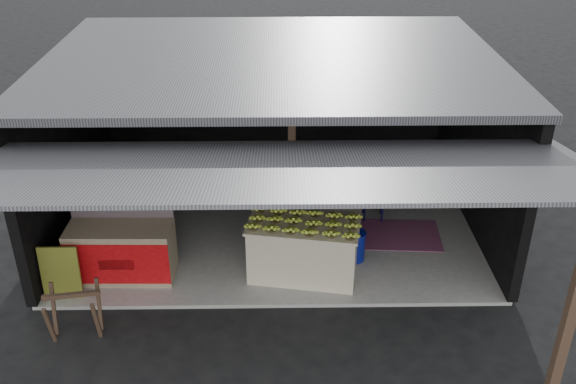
{
  "coord_description": "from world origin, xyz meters",
  "views": [
    {
      "loc": [
        0.1,
        -7.42,
        5.94
      ],
      "look_at": [
        0.24,
        1.52,
        1.1
      ],
      "focal_mm": 40.0,
      "sensor_mm": 36.0,
      "label": 1
    }
  ],
  "objects_px": {
    "water_barrel": "(355,247)",
    "plastic_chair": "(374,191)",
    "neighbor_stall": "(122,249)",
    "white_crate": "(293,214)",
    "banana_table": "(304,246)",
    "sawhorse": "(74,309)"
  },
  "relations": [
    {
      "from": "sawhorse",
      "to": "water_barrel",
      "type": "relative_size",
      "value": 1.58
    },
    {
      "from": "banana_table",
      "to": "sawhorse",
      "type": "bearing_deg",
      "value": -146.05
    },
    {
      "from": "banana_table",
      "to": "neighbor_stall",
      "type": "distance_m",
      "value": 2.78
    },
    {
      "from": "neighbor_stall",
      "to": "plastic_chair",
      "type": "relative_size",
      "value": 1.94
    },
    {
      "from": "neighbor_stall",
      "to": "sawhorse",
      "type": "distance_m",
      "value": 1.4
    },
    {
      "from": "banana_table",
      "to": "neighbor_stall",
      "type": "relative_size",
      "value": 1.13
    },
    {
      "from": "banana_table",
      "to": "sawhorse",
      "type": "xyz_separation_m",
      "value": [
        -3.14,
        -1.39,
        -0.06
      ]
    },
    {
      "from": "water_barrel",
      "to": "plastic_chair",
      "type": "bearing_deg",
      "value": 71.23
    },
    {
      "from": "neighbor_stall",
      "to": "banana_table",
      "type": "bearing_deg",
      "value": 1.96
    },
    {
      "from": "plastic_chair",
      "to": "neighbor_stall",
      "type": "bearing_deg",
      "value": -152.3
    },
    {
      "from": "plastic_chair",
      "to": "water_barrel",
      "type": "bearing_deg",
      "value": -104.43
    },
    {
      "from": "banana_table",
      "to": "water_barrel",
      "type": "height_order",
      "value": "banana_table"
    },
    {
      "from": "white_crate",
      "to": "plastic_chair",
      "type": "height_order",
      "value": "white_crate"
    },
    {
      "from": "white_crate",
      "to": "water_barrel",
      "type": "height_order",
      "value": "white_crate"
    },
    {
      "from": "neighbor_stall",
      "to": "water_barrel",
      "type": "xyz_separation_m",
      "value": [
        3.61,
        0.37,
        -0.25
      ]
    },
    {
      "from": "white_crate",
      "to": "sawhorse",
      "type": "bearing_deg",
      "value": -148.96
    },
    {
      "from": "white_crate",
      "to": "sawhorse",
      "type": "distance_m",
      "value": 3.8
    },
    {
      "from": "neighbor_stall",
      "to": "water_barrel",
      "type": "distance_m",
      "value": 3.64
    },
    {
      "from": "white_crate",
      "to": "sawhorse",
      "type": "relative_size",
      "value": 1.31
    },
    {
      "from": "banana_table",
      "to": "water_barrel",
      "type": "distance_m",
      "value": 0.92
    },
    {
      "from": "plastic_chair",
      "to": "banana_table",
      "type": "bearing_deg",
      "value": -122.79
    },
    {
      "from": "sawhorse",
      "to": "plastic_chair",
      "type": "relative_size",
      "value": 0.9
    }
  ]
}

